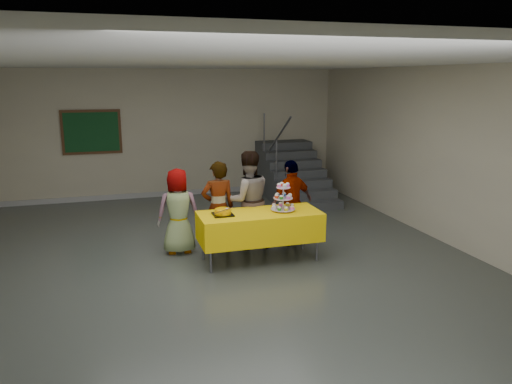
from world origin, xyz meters
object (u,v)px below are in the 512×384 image
(schoolchild_a, at_px, (178,211))
(noticeboard, at_px, (92,132))
(bear_cake, at_px, (223,211))
(schoolchild_b, at_px, (218,207))
(cupcake_stand, at_px, (283,200))
(bake_table, at_px, (260,226))
(staircase, at_px, (291,176))
(schoolchild_d, at_px, (292,203))
(schoolchild_c, at_px, (248,200))

(schoolchild_a, xyz_separation_m, noticeboard, (-1.34, 4.07, 0.90))
(bear_cake, height_order, noticeboard, noticeboard)
(bear_cake, height_order, schoolchild_b, schoolchild_b)
(cupcake_stand, relative_size, noticeboard, 0.34)
(cupcake_stand, xyz_separation_m, schoolchild_a, (-1.53, 0.72, -0.25))
(bake_table, xyz_separation_m, schoolchild_b, (-0.53, 0.56, 0.20))
(bear_cake, distance_m, staircase, 4.72)
(schoolchild_b, relative_size, noticeboard, 1.16)
(schoolchild_b, distance_m, staircase, 4.25)
(bake_table, height_order, staircase, staircase)
(schoolchild_a, bearing_deg, staircase, -130.81)
(bear_cake, xyz_separation_m, schoolchild_d, (1.32, 0.56, -0.10))
(schoolchild_d, bearing_deg, bake_table, 17.83)
(bake_table, relative_size, schoolchild_a, 1.35)
(schoolchild_a, xyz_separation_m, schoolchild_b, (0.62, -0.16, 0.06))
(schoolchild_a, relative_size, schoolchild_b, 0.92)
(noticeboard, bearing_deg, staircase, -10.51)
(bake_table, xyz_separation_m, noticeboard, (-2.49, 4.79, 1.04))
(cupcake_stand, distance_m, noticeboard, 5.62)
(bake_table, bearing_deg, cupcake_stand, 0.22)
(schoolchild_b, bearing_deg, schoolchild_a, -17.18)
(cupcake_stand, distance_m, bear_cake, 0.96)
(schoolchild_a, distance_m, schoolchild_c, 1.15)
(schoolchild_c, bearing_deg, schoolchild_d, 175.98)
(bake_table, height_order, schoolchild_c, schoolchild_c)
(cupcake_stand, bearing_deg, bear_cake, 178.70)
(bake_table, distance_m, schoolchild_d, 0.97)
(schoolchild_c, relative_size, staircase, 0.68)
(cupcake_stand, height_order, staircase, staircase)
(bear_cake, xyz_separation_m, noticeboard, (-1.91, 4.76, 0.77))
(schoolchild_b, bearing_deg, bake_table, 130.65)
(bake_table, bearing_deg, staircase, 62.93)
(bear_cake, bearing_deg, schoolchild_d, 23.02)
(schoolchild_b, height_order, noticeboard, noticeboard)
(schoolchild_b, distance_m, schoolchild_d, 1.28)
(schoolchild_c, bearing_deg, bear_cake, 47.59)
(bake_table, relative_size, cupcake_stand, 4.22)
(staircase, relative_size, noticeboard, 1.85)
(schoolchild_c, bearing_deg, noticeboard, -58.99)
(schoolchild_b, xyz_separation_m, schoolchild_c, (0.52, 0.08, 0.07))
(schoolchild_b, bearing_deg, staircase, -129.73)
(bake_table, relative_size, bear_cake, 5.25)
(schoolchild_b, bearing_deg, cupcake_stand, 145.68)
(cupcake_stand, height_order, schoolchild_d, schoolchild_d)
(schoolchild_b, distance_m, schoolchild_c, 0.53)
(bake_table, height_order, noticeboard, noticeboard)
(bake_table, xyz_separation_m, staircase, (2.02, 3.95, -0.07))
(bear_cake, bearing_deg, noticeboard, 111.87)
(noticeboard, bearing_deg, bake_table, -62.53)
(staircase, xyz_separation_m, noticeboard, (-4.51, 0.84, 1.11))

